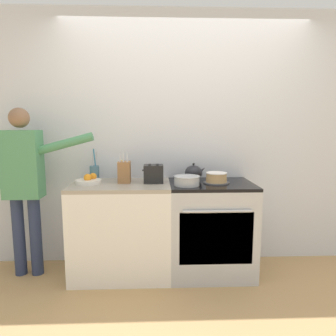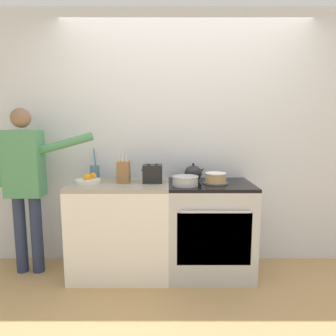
# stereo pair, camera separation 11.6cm
# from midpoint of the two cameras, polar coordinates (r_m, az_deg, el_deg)

# --- Properties ---
(ground_plane) EXTENTS (16.00, 16.00, 0.00)m
(ground_plane) POSITION_cam_midpoint_polar(r_m,az_deg,el_deg) (2.90, 2.90, -21.83)
(ground_plane) COLOR tan
(wall_back) EXTENTS (8.00, 0.04, 2.60)m
(wall_back) POSITION_cam_midpoint_polar(r_m,az_deg,el_deg) (3.14, 2.07, 5.40)
(wall_back) COLOR silver
(wall_back) RESTS_ON ground_plane
(counter_cabinet) EXTENTS (0.93, 0.61, 0.90)m
(counter_cabinet) POSITION_cam_midpoint_polar(r_m,az_deg,el_deg) (3.01, -9.91, -11.38)
(counter_cabinet) COLOR white
(counter_cabinet) RESTS_ON ground_plane
(stove_range) EXTENTS (0.80, 0.64, 0.90)m
(stove_range) POSITION_cam_midpoint_polar(r_m,az_deg,el_deg) (3.01, 6.96, -11.27)
(stove_range) COLOR #B7BABF
(stove_range) RESTS_ON ground_plane
(layer_cake) EXTENTS (0.25, 0.25, 0.10)m
(layer_cake) POSITION_cam_midpoint_polar(r_m,az_deg,el_deg) (2.88, 8.07, -1.92)
(layer_cake) COLOR #4C4C51
(layer_cake) RESTS_ON stove_range
(tea_kettle) EXTENTS (0.22, 0.18, 0.17)m
(tea_kettle) POSITION_cam_midpoint_polar(r_m,az_deg,el_deg) (3.01, 3.82, -0.93)
(tea_kettle) COLOR #232328
(tea_kettle) RESTS_ON stove_range
(mixing_bowl) EXTENTS (0.25, 0.25, 0.09)m
(mixing_bowl) POSITION_cam_midpoint_polar(r_m,az_deg,el_deg) (2.75, 2.40, -2.41)
(mixing_bowl) COLOR #B7BABF
(mixing_bowl) RESTS_ON stove_range
(knife_block) EXTENTS (0.11, 0.14, 0.30)m
(knife_block) POSITION_cam_midpoint_polar(r_m,az_deg,el_deg) (2.91, -9.46, -0.73)
(knife_block) COLOR olive
(knife_block) RESTS_ON counter_cabinet
(utensil_crock) EXTENTS (0.09, 0.09, 0.32)m
(utensil_crock) POSITION_cam_midpoint_polar(r_m,az_deg,el_deg) (3.10, -14.87, -0.78)
(utensil_crock) COLOR #477084
(utensil_crock) RESTS_ON counter_cabinet
(fruit_bowl) EXTENTS (0.24, 0.24, 0.09)m
(fruit_bowl) POSITION_cam_midpoint_polar(r_m,az_deg,el_deg) (2.95, -15.92, -2.32)
(fruit_bowl) COLOR silver
(fruit_bowl) RESTS_ON counter_cabinet
(toaster) EXTENTS (0.20, 0.16, 0.18)m
(toaster) POSITION_cam_midpoint_polar(r_m,az_deg,el_deg) (2.87, -3.93, -1.10)
(toaster) COLOR black
(toaster) RESTS_ON counter_cabinet
(milk_carton) EXTENTS (0.07, 0.07, 0.20)m
(milk_carton) POSITION_cam_midpoint_polar(r_m,az_deg,el_deg) (3.07, -9.89, -0.42)
(milk_carton) COLOR white
(milk_carton) RESTS_ON counter_cabinet
(person_baker) EXTENTS (0.92, 0.20, 1.61)m
(person_baker) POSITION_cam_midpoint_polar(r_m,az_deg,el_deg) (3.15, -26.67, -1.68)
(person_baker) COLOR #283351
(person_baker) RESTS_ON ground_plane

